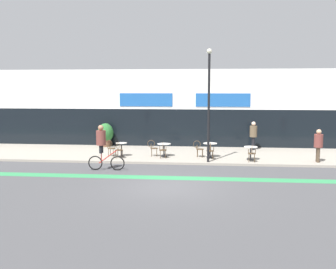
% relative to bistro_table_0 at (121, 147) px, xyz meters
% --- Properties ---
extents(ground_plane, '(120.00, 120.00, 0.00)m').
position_rel_bistro_table_0_xyz_m(ground_plane, '(3.22, -6.00, -0.65)').
color(ground_plane, '#424244').
extents(sidewalk_slab, '(40.00, 5.50, 0.12)m').
position_rel_bistro_table_0_xyz_m(sidewalk_slab, '(3.22, 1.25, -0.59)').
color(sidewalk_slab, gray).
rests_on(sidewalk_slab, ground).
extents(storefront_facade, '(40.00, 4.06, 5.07)m').
position_rel_bistro_table_0_xyz_m(storefront_facade, '(3.22, 5.96, 1.88)').
color(storefront_facade, silver).
rests_on(storefront_facade, ground).
extents(bike_lane_stripe, '(36.00, 0.70, 0.01)m').
position_rel_bistro_table_0_xyz_m(bike_lane_stripe, '(3.22, -4.44, -0.64)').
color(bike_lane_stripe, '#2D844C').
rests_on(bike_lane_stripe, ground).
extents(bistro_table_0, '(0.62, 0.62, 0.75)m').
position_rel_bistro_table_0_xyz_m(bistro_table_0, '(0.00, 0.00, 0.00)').
color(bistro_table_0, black).
rests_on(bistro_table_0, sidewalk_slab).
extents(bistro_table_1, '(0.76, 0.76, 0.70)m').
position_rel_bistro_table_0_xyz_m(bistro_table_1, '(2.35, 0.23, -0.02)').
color(bistro_table_1, black).
rests_on(bistro_table_1, sidewalk_slab).
extents(bistro_table_2, '(0.76, 0.76, 0.78)m').
position_rel_bistro_table_0_xyz_m(bistro_table_2, '(4.89, 0.19, 0.03)').
color(bistro_table_2, black).
rests_on(bistro_table_2, sidewalk_slab).
extents(bistro_table_3, '(0.71, 0.71, 0.70)m').
position_rel_bistro_table_0_xyz_m(bistro_table_3, '(7.01, -0.40, -0.02)').
color(bistro_table_3, black).
rests_on(bistro_table_3, sidewalk_slab).
extents(cafe_chair_0_near, '(0.45, 0.60, 0.90)m').
position_rel_bistro_table_0_xyz_m(cafe_chair_0_near, '(-0.01, -0.63, -0.01)').
color(cafe_chair_0_near, '#4C3823').
rests_on(cafe_chair_0_near, sidewalk_slab).
extents(cafe_chair_0_side, '(0.60, 0.45, 0.90)m').
position_rel_bistro_table_0_xyz_m(cafe_chair_0_side, '(-0.62, 0.01, -0.01)').
color(cafe_chair_0_side, '#4C3823').
rests_on(cafe_chair_0_side, sidewalk_slab).
extents(cafe_chair_1_near, '(0.44, 0.59, 0.90)m').
position_rel_bistro_table_0_xyz_m(cafe_chair_1_near, '(2.36, -0.39, -0.01)').
color(cafe_chair_1_near, '#4C3823').
rests_on(cafe_chair_1_near, sidewalk_slab).
extents(cafe_chair_1_side, '(0.59, 0.44, 0.90)m').
position_rel_bistro_table_0_xyz_m(cafe_chair_1_side, '(1.72, 0.22, -0.01)').
color(cafe_chair_1_side, '#4C3823').
rests_on(cafe_chair_1_side, sidewalk_slab).
extents(cafe_chair_2_near, '(0.43, 0.59, 0.90)m').
position_rel_bistro_table_0_xyz_m(cafe_chair_2_near, '(4.89, -0.43, -0.01)').
color(cafe_chair_2_near, '#4C3823').
rests_on(cafe_chair_2_near, sidewalk_slab).
extents(cafe_chair_2_side, '(0.59, 0.43, 0.90)m').
position_rel_bistro_table_0_xyz_m(cafe_chair_2_side, '(4.26, 0.20, -0.01)').
color(cafe_chair_2_side, '#4C3823').
rests_on(cafe_chair_2_side, sidewalk_slab).
extents(cafe_chair_3_near, '(0.44, 0.59, 0.90)m').
position_rel_bistro_table_0_xyz_m(cafe_chair_3_near, '(7.00, -1.03, -0.01)').
color(cafe_chair_3_near, '#4C3823').
rests_on(cafe_chair_3_near, sidewalk_slab).
extents(planter_pot, '(1.01, 1.01, 1.50)m').
position_rel_bistro_table_0_xyz_m(planter_pot, '(-1.80, 3.46, 0.28)').
color(planter_pot, brown).
rests_on(planter_pot, sidewalk_slab).
extents(lamp_post, '(0.26, 0.26, 5.71)m').
position_rel_bistro_table_0_xyz_m(lamp_post, '(4.78, -1.20, 2.74)').
color(lamp_post, black).
rests_on(lamp_post, sidewalk_slab).
extents(cyclist_0, '(1.76, 0.49, 2.16)m').
position_rel_bistro_table_0_xyz_m(cyclist_0, '(-0.22, -3.15, 0.61)').
color(cyclist_0, black).
rests_on(cyclist_0, ground).
extents(pedestrian_near_end, '(0.44, 0.44, 1.69)m').
position_rel_bistro_table_0_xyz_m(pedestrian_near_end, '(10.36, -0.70, 0.47)').
color(pedestrian_near_end, '#4C3D2D').
rests_on(pedestrian_near_end, sidewalk_slab).
extents(pedestrian_far_end, '(0.45, 0.45, 1.73)m').
position_rel_bistro_table_0_xyz_m(pedestrian_far_end, '(7.53, 3.07, 0.50)').
color(pedestrian_far_end, black).
rests_on(pedestrian_far_end, sidewalk_slab).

